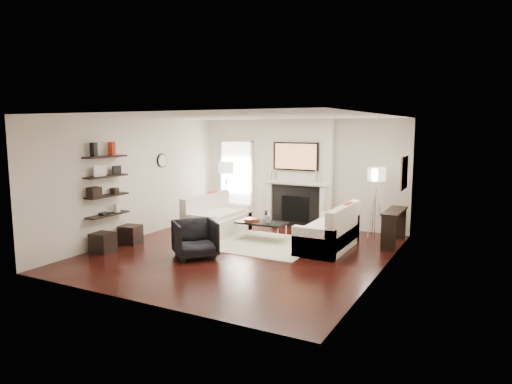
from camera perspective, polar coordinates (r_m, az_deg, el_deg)
The scene contains 71 objects.
room_envelope at distance 8.99m, azimuth -1.79°, elevation 0.79°, with size 6.00×6.00×6.00m.
chimney_breast at distance 11.56m, azimuth 5.28°, elevation 2.37°, with size 1.80×0.25×2.70m, color silver.
fireplace_surround at distance 11.55m, azimuth 4.97°, elevation -1.78°, with size 1.30×0.02×1.04m, color black.
firebox at distance 11.56m, azimuth 4.95°, elevation -2.13°, with size 0.75×0.02×0.65m, color black.
mantel_pilaster_l at distance 11.81m, azimuth 1.69°, elevation -1.39°, with size 0.12×0.08×1.10m, color white.
mantel_pilaster_r at distance 11.26m, azimuth 8.29°, elevation -1.94°, with size 0.12×0.08×1.10m, color white.
mantel_shelf at distance 11.42m, azimuth 4.91°, elevation 1.15°, with size 1.70×0.18×0.07m, color white.
tv_body at distance 11.38m, azimuth 5.00°, elevation 4.46°, with size 1.20×0.06×0.70m, color black.
tv_screen at distance 11.35m, azimuth 4.93°, elevation 4.45°, with size 1.10×0.01×0.62m, color #BF723F.
candlestick_l_tall at distance 11.63m, azimuth 2.44°, elevation 2.21°, with size 0.04×0.04×0.30m, color silver.
candlestick_l_short at distance 11.69m, azimuth 1.86°, elevation 2.10°, with size 0.04×0.04×0.24m, color silver.
candlestick_r_tall at distance 11.21m, azimuth 7.53°, elevation 1.93°, with size 0.04×0.04×0.30m, color silver.
candlestick_r_short at distance 11.17m, azimuth 8.15°, elevation 1.74°, with size 0.04×0.04×0.24m, color silver.
hallway_panel at distance 12.51m, azimuth -2.40°, elevation 1.45°, with size 0.90×0.02×2.10m, color white.
door_trim_l at distance 12.74m, azimuth -4.31°, elevation 1.55°, with size 0.06×0.06×2.16m, color white.
door_trim_r at distance 12.26m, azimuth -0.51°, elevation 1.32°, with size 0.06×0.06×2.16m, color white.
door_trim_top at distance 12.41m, azimuth -2.48°, elevation 6.39°, with size 1.02×0.06×0.06m, color white.
rug at distance 9.97m, azimuth -0.14°, elevation -6.35°, with size 2.60×2.00×0.01m, color beige.
loveseat_left_base at distance 10.77m, azimuth -4.79°, elevation -4.18°, with size 0.85×1.80×0.42m, color white.
loveseat_left_back at distance 10.89m, azimuth -6.30°, elevation -2.37°, with size 0.18×1.80×0.80m, color white.
loveseat_left_arm_n at distance 10.10m, azimuth -7.28°, elevation -4.52°, with size 0.85×0.18×0.60m, color white.
loveseat_left_arm_s at distance 11.43m, azimuth -2.61°, elevation -2.99°, with size 0.85×0.18×0.60m, color white.
loveseat_left_cushion at distance 10.70m, azimuth -4.58°, elevation -2.84°, with size 0.63×1.44×0.10m, color white.
pillow_left_orange at distance 11.11m, azimuth -5.45°, elevation -1.09°, with size 0.10×0.42×0.42m, color #A82814.
pillow_left_charcoal at distance 10.62m, azimuth -7.22°, elevation -1.59°, with size 0.10×0.40×0.40m, color black.
loveseat_right_base at distance 9.59m, azimuth 8.92°, elevation -5.78°, with size 0.85×1.80×0.42m, color white.
loveseat_right_back at distance 9.42m, azimuth 10.90°, elevation -4.11°, with size 0.18×1.80×0.80m, color white.
loveseat_right_arm_n at distance 8.82m, azimuth 7.21°, elevation -6.36°, with size 0.85×0.18×0.60m, color white.
loveseat_right_arm_s at distance 10.32m, azimuth 10.40°, elevation -4.32°, with size 0.85×0.18×0.60m, color white.
loveseat_right_cushion at distance 9.54m, azimuth 8.67°, elevation -4.24°, with size 0.63×1.44×0.10m, color white.
pillow_right_orange at distance 9.66m, azimuth 11.45°, elevation -2.59°, with size 0.10×0.42×0.42m, color #A82814.
pillow_right_charcoal at distance 9.10m, azimuth 10.37°, elevation -3.28°, with size 0.10×0.40×0.40m, color black.
coffee_table at distance 10.11m, azimuth 0.70°, elevation -3.86°, with size 1.10×0.55×0.04m, color black.
coffee_leg_nw at distance 10.20m, azimuth -2.38°, elevation -4.96°, with size 0.02×0.02×0.38m, color silver.
coffee_leg_ne at distance 9.75m, azimuth 2.73°, elevation -5.58°, with size 0.02×0.02×0.38m, color silver.
coffee_leg_sw at distance 10.58m, azimuth -1.18°, elevation -4.49°, with size 0.02×0.02×0.38m, color silver.
coffee_leg_se at distance 10.14m, azimuth 3.79°, elevation -5.06°, with size 0.02×0.02×0.38m, color silver.
hurricane_glass at distance 10.01m, azimuth 1.46°, elevation -3.04°, with size 0.14×0.14×0.25m, color white.
hurricane_candle at distance 10.03m, azimuth 1.46°, elevation -3.41°, with size 0.10×0.10×0.16m, color white.
copper_bowl at distance 10.22m, azimuth -0.55°, elevation -3.48°, with size 0.33×0.33×0.06m, color #9F3E1A.
armchair at distance 8.90m, azimuth -7.62°, elevation -5.60°, with size 0.77×0.72×0.79m, color black.
lamp_left_post at distance 12.09m, azimuth -3.73°, elevation -0.94°, with size 0.02×0.02×1.20m, color silver.
lamp_left_shade at distance 11.99m, azimuth -3.76°, elevation 3.07°, with size 0.40×0.40×0.30m, color white.
lamp_left_leg_a at distance 12.04m, azimuth -3.28°, elevation -0.98°, with size 0.02×0.02×1.25m, color silver.
lamp_left_leg_b at distance 12.20m, azimuth -3.71°, elevation -0.86°, with size 0.02×0.02×1.25m, color silver.
lamp_left_leg_c at distance 12.04m, azimuth -4.19°, elevation -0.99°, with size 0.02×0.02×1.25m, color silver.
lamp_right_post at distance 10.71m, azimuth 14.68°, elevation -2.36°, with size 0.02×0.02×1.20m, color silver.
lamp_right_shade at distance 10.60m, azimuth 14.84°, elevation 2.17°, with size 0.40×0.40×0.30m, color white.
lamp_right_leg_a at distance 10.69m, azimuth 15.25°, elevation -2.40°, with size 0.02×0.02×1.25m, color silver.
lamp_right_leg_b at distance 10.82m, azimuth 14.51°, elevation -2.25°, with size 0.02×0.02×1.25m, color silver.
lamp_right_leg_c at distance 10.63m, azimuth 14.27°, elevation -2.42°, with size 0.02×0.02×1.25m, color silver.
console_top at distance 10.13m, azimuth 16.94°, elevation -2.29°, with size 0.35×1.20×0.04m, color black.
console_leg_n at distance 9.67m, azimuth 16.23°, elevation -5.01°, with size 0.30×0.04×0.71m, color black.
console_leg_s at distance 10.73m, azimuth 17.43°, elevation -3.79°, with size 0.30×0.04×0.71m, color black.
wall_art at distance 9.99m, azimuth 18.04°, elevation 2.28°, with size 0.03×0.70×0.70m, color #A96754.
shelf_bottom at distance 9.91m, azimuth -18.03°, elevation -2.73°, with size 0.25×1.00×0.04m, color black.
shelf_lower at distance 9.85m, azimuth -18.13°, elevation -0.44°, with size 0.25×1.00×0.04m, color black.
shelf_upper at distance 9.80m, azimuth -18.23°, elevation 1.87°, with size 0.25×1.00×0.04m, color black.
shelf_top at distance 9.77m, azimuth -18.33°, elevation 4.20°, with size 0.25×1.00×0.04m, color black.
decor_magfile_a at distance 9.56m, azimuth -19.62°, elevation 5.02°, with size 0.12×0.10×0.28m, color black.
decor_magfile_b at distance 9.89m, azimuth -17.59°, elevation 5.19°, with size 0.12×0.10×0.28m, color #A82814.
decor_frame_a at distance 9.67m, azimuth -18.97°, elevation 2.52°, with size 0.04×0.30×0.22m, color white.
decor_frame_b at distance 10.00m, azimuth -17.01°, elevation 2.66°, with size 0.04×0.22×0.18m, color black.
decor_wine_rack at distance 9.61m, azimuth -19.57°, elevation -0.00°, with size 0.18×0.25×0.20m, color black.
decor_box_small at distance 9.99m, azimuth -17.27°, elevation 0.16°, with size 0.15×0.12×0.12m, color black.
decor_books at distance 9.84m, azimuth -18.41°, elevation -2.57°, with size 0.14×0.20×0.05m, color black.
decor_box_tall at distance 10.07m, azimuth -17.03°, elevation -1.91°, with size 0.10×0.10×0.18m, color white.
clock_rim at distance 11.25m, azimuth -11.69°, elevation 3.87°, with size 0.34×0.34×0.04m, color black.
clock_face at distance 11.23m, azimuth -11.59°, elevation 3.87°, with size 0.29×0.29×0.01m, color white.
ottoman_near at distance 10.24m, azimuth -15.42°, elevation -5.15°, with size 0.40×0.40×0.40m, color black.
ottoman_far at distance 9.70m, azimuth -18.61°, elevation -6.01°, with size 0.40×0.40×0.40m, color black.
Camera 1 is at (4.41, -7.75, 2.48)m, focal length 32.00 mm.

